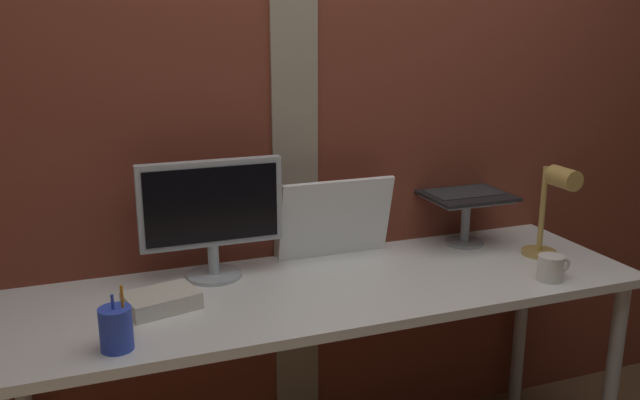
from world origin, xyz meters
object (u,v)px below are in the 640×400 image
Objects in this scene: whiteboard_panel at (336,219)px; coffee_mug at (551,268)px; laptop at (458,180)px; desk_lamp at (554,202)px; monitor at (211,210)px; pen_cup at (116,329)px.

whiteboard_panel is 3.42× the size of coffee_mug.
laptop is 0.36m from desk_lamp.
desk_lamp is (1.13, -0.25, -0.02)m from monitor.
desk_lamp is 1.94× the size of pen_cup.
pen_cup is at bearing -180.00° from coffee_mug.
desk_lamp is 1.47m from pen_cup.
laptop reaches higher than desk_lamp.
laptop is 1.37m from pen_cup.
pen_cup is 1.46× the size of coffee_mug.
monitor is 0.55m from pen_cup.
pen_cup is at bearing -129.33° from monitor.
coffee_mug is at bearing -127.52° from desk_lamp.
laptop is at bearing 3.90° from monitor.
pen_cup is (-1.27, -0.47, -0.17)m from laptop.
pen_cup is 1.33m from coffee_mug.
monitor is 1.13× the size of whiteboard_panel.
monitor is 0.45m from whiteboard_panel.
laptop is at bearing 120.88° from desk_lamp.
laptop reaches higher than coffee_mug.
whiteboard_panel is 1.21× the size of desk_lamp.
monitor is 1.36× the size of desk_lamp.
laptop is 0.91× the size of desk_lamp.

